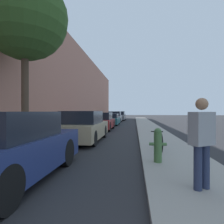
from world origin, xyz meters
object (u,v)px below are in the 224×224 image
at_px(parked_car_champagne, 84,127).
at_px(bicycle, 159,140).
at_px(parked_car_red, 102,122).
at_px(pedestrian, 202,138).
at_px(parked_car_navy, 9,148).
at_px(parked_car_black, 121,115).
at_px(parked_car_silver, 115,117).
at_px(parked_car_teal, 110,120).
at_px(fire_hydrant, 158,145).
at_px(parked_car_grey, 119,116).
at_px(street_tree_near, 25,18).

xyz_separation_m(parked_car_champagne, bicycle, (3.34, -2.34, -0.24)).
xyz_separation_m(parked_car_red, pedestrian, (3.75, -11.34, 0.36)).
relative_size(parked_car_champagne, pedestrian, 2.77).
xyz_separation_m(parked_car_navy, parked_car_black, (-0.02, 32.06, -0.01)).
bearing_deg(parked_car_navy, parked_car_silver, 89.99).
distance_m(parked_car_champagne, parked_car_silver, 16.22).
xyz_separation_m(parked_car_teal, parked_car_black, (-0.05, 15.68, 0.10)).
bearing_deg(parked_car_champagne, parked_car_black, 90.32).
height_order(parked_car_black, fire_hydrant, parked_car_black).
height_order(parked_car_champagne, parked_car_black, parked_car_champagne).
relative_size(parked_car_grey, parked_car_black, 1.09).
distance_m(parked_car_teal, fire_hydrant, 15.28).
xyz_separation_m(street_tree_near, bicycle, (4.95, 0.05, -4.54)).
bearing_deg(street_tree_near, fire_hydrant, -18.35).
distance_m(parked_car_silver, street_tree_near, 19.16).
distance_m(fire_hydrant, pedestrian, 1.82).
relative_size(parked_car_navy, parked_car_teal, 0.98).
xyz_separation_m(parked_car_champagne, parked_car_grey, (0.01, 21.61, -0.01)).
bearing_deg(parked_car_black, pedestrian, -83.27).
distance_m(parked_car_champagne, parked_car_teal, 10.98).
bearing_deg(parked_car_navy, street_tree_near, 116.23).
relative_size(parked_car_teal, fire_hydrant, 4.47).
bearing_deg(pedestrian, parked_car_black, 64.29).
height_order(parked_car_champagne, parked_car_silver, parked_car_champagne).
xyz_separation_m(street_tree_near, fire_hydrant, (4.73, -1.57, -4.41)).
height_order(parked_car_silver, street_tree_near, street_tree_near).
bearing_deg(parked_car_grey, parked_car_black, 91.84).
height_order(parked_car_silver, bicycle, parked_car_silver).
relative_size(parked_car_black, pedestrian, 2.57).
distance_m(parked_car_teal, pedestrian, 17.05).
bearing_deg(street_tree_near, bicycle, 0.59).
relative_size(parked_car_silver, parked_car_grey, 0.94).
height_order(parked_car_red, fire_hydrant, parked_car_red).
distance_m(parked_car_red, street_tree_near, 9.30).
bearing_deg(street_tree_near, parked_car_champagne, 56.11).
bearing_deg(parked_car_silver, parked_car_grey, 88.56).
height_order(parked_car_champagne, parked_car_red, parked_car_champagne).
bearing_deg(parked_car_black, bicycle, -83.14).
relative_size(parked_car_teal, parked_car_silver, 0.97).
distance_m(parked_car_red, fire_hydrant, 10.17).
height_order(parked_car_grey, pedestrian, pedestrian).
xyz_separation_m(parked_car_silver, pedestrian, (3.79, -21.87, 0.33)).
xyz_separation_m(parked_car_teal, parked_car_silver, (-0.02, 5.24, 0.10)).
bearing_deg(parked_car_champagne, parked_car_silver, 90.43).
bearing_deg(parked_car_silver, fire_hydrant, -80.87).
relative_size(parked_car_champagne, parked_car_teal, 1.08).
bearing_deg(parked_car_silver, parked_car_champagne, -89.57).
relative_size(parked_car_grey, street_tree_near, 0.68).
height_order(parked_car_grey, parked_car_black, parked_car_black).
bearing_deg(street_tree_near, parked_car_navy, -63.77).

